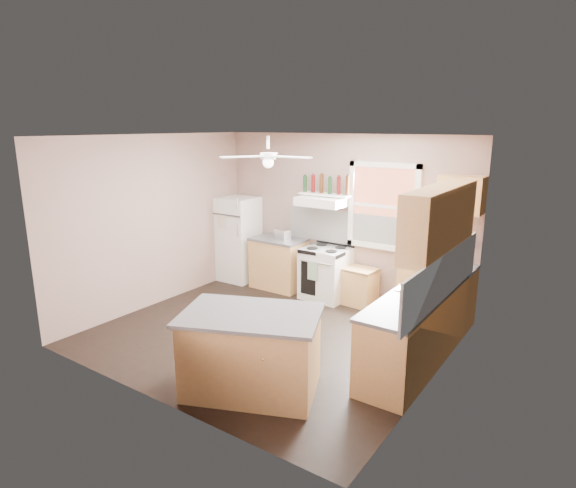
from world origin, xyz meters
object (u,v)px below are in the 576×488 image
Objects in this scene: stove at (326,273)px; island at (251,354)px; toaster at (283,235)px; cart at (357,286)px; refrigerator at (238,239)px.

stove is 3.07m from island.
toaster is 1.56m from cart.
stove is at bearing 82.07° from island.
stove is (1.85, 0.04, -0.35)m from refrigerator.
cart is (1.40, 0.08, -0.69)m from toaster.
refrigerator is at bearing -176.45° from stove.
refrigerator is 1.80× the size of stove.
refrigerator is 2.45m from cart.
stove is at bearing -170.78° from cart.
stove is (0.85, 0.03, -0.56)m from toaster.
cart is (2.40, 0.09, -0.47)m from refrigerator.
cart is at bearing 21.88° from toaster.
toaster reaches higher than island.
island is (0.79, -2.96, 0.00)m from stove.
island is (0.24, -3.01, 0.13)m from cart.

